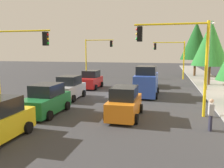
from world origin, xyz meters
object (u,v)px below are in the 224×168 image
Objects in this scene: tree_roadside_far at (196,41)px; car_green at (46,100)px; traffic_signal_far_right at (97,50)px; car_orange at (125,103)px; car_silver at (69,88)px; car_black at (146,79)px; car_red at (91,80)px; delivery_van_blue at (146,82)px; pedestrian_crossing at (211,114)px; tree_roadside_mid at (211,43)px; street_lamp_curbside at (210,49)px; traffic_signal_near_left at (177,50)px; traffic_signal_near_right at (17,52)px; traffic_signal_far_left at (171,52)px.

car_green is at bearing -25.15° from tree_roadside_far.
traffic_signal_far_right reaches higher than car_orange.
car_silver is (16.76, 2.62, -3.29)m from traffic_signal_far_right.
car_red is at bearing -64.59° from car_black.
pedestrian_crossing is (8.80, 4.10, -0.37)m from delivery_van_blue.
car_silver is at bearing -31.29° from tree_roadside_far.
car_red is 0.90× the size of car_green.
street_lamp_curbside is at bearing -10.33° from tree_roadside_mid.
traffic_signal_near_left is 12.69m from car_black.
traffic_signal_far_right is 1.44× the size of car_green.
delivery_van_blue is 9.77m from car_green.
car_green is at bearing -46.16° from street_lamp_curbside.
tree_roadside_far is 5.10× the size of pedestrian_crossing.
tree_roadside_mid is at bearing 129.36° from car_silver.
car_red is (-9.11, -8.80, -3.30)m from traffic_signal_near_left.
delivery_van_blue is 9.72m from pedestrian_crossing.
traffic_signal_near_right reaches higher than pedestrian_crossing.
tree_roadside_mid is at bearing 154.36° from car_orange.
car_silver is at bearing 8.89° from traffic_signal_far_right.
pedestrian_crossing is (16.71, -2.57, -4.11)m from tree_roadside_mid.
tree_roadside_mid is 1.92× the size of car_black.
traffic_signal_near_left is at bearing 29.85° from traffic_signal_far_right.
car_red is 10.80m from car_green.
traffic_signal_far_right is at bearing -124.82° from street_lamp_curbside.
car_orange is (21.33, 8.38, -3.30)m from traffic_signal_far_right.
street_lamp_curbside reaches higher than car_green.
delivery_van_blue is (13.90, -2.33, -2.62)m from traffic_signal_far_left.
car_red reaches higher than pedestrian_crossing.
car_black is at bearing -174.81° from delivery_van_blue.
car_black is at bearing 144.41° from traffic_signal_near_right.
street_lamp_curbside is (-9.61, 3.46, 0.15)m from traffic_signal_near_left.
traffic_signal_far_left is 1.42× the size of car_silver.
tree_roadside_mid is at bearing 110.53° from car_red.
delivery_van_blue is at bearing -40.13° from tree_roadside_mid.
traffic_signal_far_left is at bearing -43.76° from tree_roadside_far.
car_orange is (7.43, -0.70, -0.39)m from delivery_van_blue.
traffic_signal_near_left is 7.17m from delivery_van_blue.
tree_roadside_far is at bearing 154.85° from car_green.
car_silver is at bearing -66.12° from delivery_van_blue.
delivery_van_blue is at bearing -9.52° from traffic_signal_far_left.
car_black is at bearing -109.70° from street_lamp_curbside.
car_orange and car_green have the same top height.
street_lamp_curbside reaches higher than traffic_signal_far_left.
tree_roadside_mid is (-4.39, 0.80, 0.67)m from street_lamp_curbside.
car_black is (8.10, -2.86, -3.01)m from traffic_signal_far_left.
traffic_signal_near_left reaches higher than car_silver.
tree_roadside_far is at bearing 164.85° from car_orange.
traffic_signal_near_right is at bearing -32.35° from tree_roadside_far.
car_green is (13.58, -5.37, 0.00)m from car_black.
pedestrian_crossing is (26.71, -2.07, -4.79)m from tree_roadside_far.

